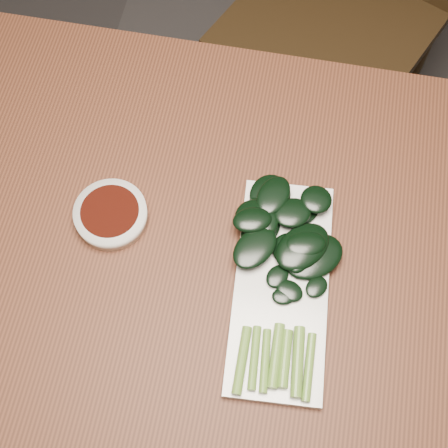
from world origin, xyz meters
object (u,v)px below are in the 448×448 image
table (223,276)px  sauce_bowl (111,214)px  gai_lan (283,251)px  serving_plate (281,287)px

table → sauce_bowl: (-0.18, 0.04, 0.09)m
sauce_bowl → gai_lan: bearing=-3.4°
table → sauce_bowl: bearing=168.8°
table → gai_lan: 0.13m
serving_plate → gai_lan: bearing=96.3°
table → serving_plate: serving_plate is taller
table → sauce_bowl: sauce_bowl is taller
sauce_bowl → gai_lan: gai_lan is taller
serving_plate → gai_lan: gai_lan is taller
sauce_bowl → serving_plate: 0.28m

